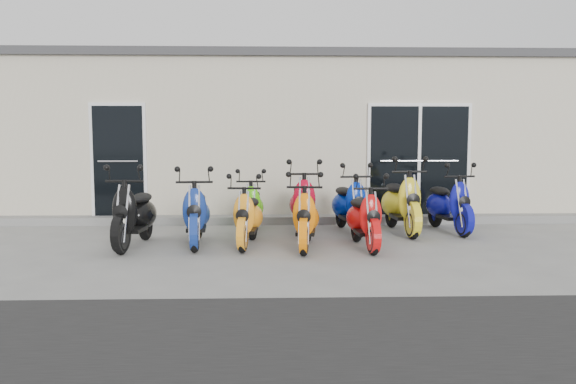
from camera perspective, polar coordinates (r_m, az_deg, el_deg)
name	(u,v)px	position (r m, az deg, el deg)	size (l,w,h in m)	color
ground	(289,243)	(8.84, 0.12, -5.23)	(80.00, 80.00, 0.00)	gray
building	(282,139)	(13.88, -0.60, 5.38)	(14.00, 6.00, 3.20)	beige
roof_cap	(282,70)	(13.97, -0.61, 12.28)	(14.20, 6.20, 0.16)	#3F3F42
front_step	(286,220)	(10.82, -0.24, -2.81)	(14.00, 0.40, 0.15)	gray
door_left	(119,158)	(11.24, -16.83, 3.33)	(1.07, 0.08, 2.22)	black
door_right	(419,158)	(11.24, 13.14, 3.42)	(2.02, 0.08, 2.22)	black
scooter_front_black	(134,205)	(8.78, -15.37, -1.29)	(0.63, 1.73, 1.28)	black
scooter_front_blue	(196,205)	(8.73, -9.32, -1.31)	(0.61, 1.69, 1.25)	navy
scooter_front_orange_a	(248,209)	(8.57, -4.09, -1.74)	(0.56, 1.54, 1.14)	orange
scooter_front_orange_b	(306,209)	(8.36, 1.82, -1.77)	(0.58, 1.60, 1.18)	orange
scooter_front_red	(364,210)	(8.45, 7.76, -1.83)	(0.57, 1.56, 1.15)	red
scooter_back_green	(252,200)	(9.78, -3.65, -0.82)	(0.56, 1.54, 1.14)	#50D80A
scooter_back_red	(303,196)	(9.66, 1.49, -0.38)	(0.64, 1.77, 1.31)	#B5061F
scooter_back_blue	(349,197)	(9.79, 6.25, -0.52)	(0.61, 1.68, 1.24)	#0223A0
scooter_back_yellow	(401,194)	(9.88, 11.45, -0.22)	(0.67, 1.83, 1.35)	yellow
scooter_back_extra	(449,197)	(10.18, 16.00, -0.47)	(0.61, 1.68, 1.24)	#0D0F93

